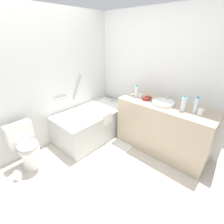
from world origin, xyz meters
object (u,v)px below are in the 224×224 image
object	(u,v)px
sink_basin	(163,103)
toilet_paper_roll	(18,176)
bathtub	(93,122)
drinking_glass_1	(141,96)
water_bottle_1	(137,91)
bath_mat	(123,143)
drinking_glass_0	(200,112)
soap_dish	(132,94)
toilet	(26,147)
water_bottle_2	(184,104)
water_bottle_0	(196,105)
sink_faucet	(169,99)
amenity_basket	(147,98)

from	to	relation	value
sink_basin	toilet_paper_roll	xyz separation A→B (m)	(-1.99, 1.15, -0.85)
bathtub	drinking_glass_1	xyz separation A→B (m)	(0.50, -0.75, 0.62)
water_bottle_1	drinking_glass_1	distance (m)	0.10
bathtub	bath_mat	world-z (taller)	bathtub
drinking_glass_0	soap_dish	xyz separation A→B (m)	(0.04, 1.17, -0.04)
bathtub	toilet	size ratio (longest dim) A/B	2.01
water_bottle_2	sink_basin	bearing A→B (deg)	82.05
drinking_glass_1	toilet_paper_roll	distance (m)	2.29
toilet	water_bottle_1	size ratio (longest dim) A/B	3.38
water_bottle_1	soap_dish	size ratio (longest dim) A/B	2.42
drinking_glass_1	toilet	bearing A→B (deg)	154.50
sink_basin	water_bottle_0	world-z (taller)	water_bottle_0
water_bottle_0	soap_dish	size ratio (longest dim) A/B	2.71
toilet_paper_roll	water_bottle_2	bearing A→B (deg)	-37.19
sink_basin	water_bottle_2	distance (m)	0.34
sink_faucet	amenity_basket	bearing A→B (deg)	125.06
toilet	soap_dish	world-z (taller)	soap_dish
amenity_basket	water_bottle_2	bearing A→B (deg)	-93.63
drinking_glass_0	soap_dish	world-z (taller)	drinking_glass_0
toilet	sink_faucet	world-z (taller)	sink_faucet
water_bottle_1	soap_dish	bearing A→B (deg)	73.01
water_bottle_0	water_bottle_1	bearing A→B (deg)	91.30
toilet	bath_mat	world-z (taller)	toilet
water_bottle_2	bath_mat	bearing A→B (deg)	106.66
bath_mat	toilet_paper_roll	bearing A→B (deg)	160.17
toilet	sink_basin	xyz separation A→B (m)	(1.75, -1.27, 0.54)
toilet	drinking_glass_1	world-z (taller)	drinking_glass_1
toilet	soap_dish	xyz separation A→B (m)	(1.77, -0.65, 0.53)
sink_basin	soap_dish	size ratio (longest dim) A/B	3.87
bath_mat	sink_basin	bearing A→B (deg)	-60.79
bathtub	sink_basin	bearing A→B (deg)	-67.59
sink_faucet	drinking_glass_1	size ratio (longest dim) A/B	1.92
water_bottle_0	drinking_glass_0	bearing A→B (deg)	-108.14
soap_dish	drinking_glass_0	bearing A→B (deg)	-91.78
water_bottle_0	amenity_basket	bearing A→B (deg)	91.52
toilet	toilet_paper_roll	world-z (taller)	toilet
drinking_glass_0	water_bottle_1	bearing A→B (deg)	89.78
water_bottle_1	amenity_basket	bearing A→B (deg)	-89.48
bathtub	amenity_basket	distance (m)	1.18
soap_dish	bathtub	bearing A→B (deg)	132.31
soap_dish	toilet_paper_roll	distance (m)	2.24
drinking_glass_1	amenity_basket	size ratio (longest dim) A/B	0.56
sink_basin	sink_faucet	size ratio (longest dim) A/B	2.29
sink_faucet	amenity_basket	distance (m)	0.36
sink_basin	amenity_basket	distance (m)	0.30
soap_dish	water_bottle_2	bearing A→B (deg)	-94.22
sink_basin	soap_dish	world-z (taller)	sink_basin
drinking_glass_0	toilet_paper_roll	distance (m)	2.75
sink_faucet	bath_mat	xyz separation A→B (m)	(-0.51, 0.54, -0.91)
soap_dish	sink_faucet	bearing A→B (deg)	-74.03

